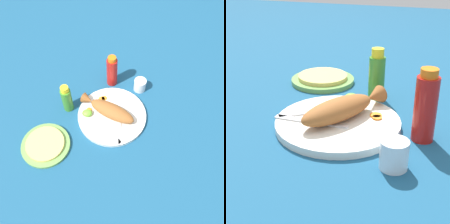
# 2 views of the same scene
# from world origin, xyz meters

# --- Properties ---
(ground_plane) EXTENTS (4.00, 4.00, 0.00)m
(ground_plane) POSITION_xyz_m (0.00, 0.00, 0.00)
(ground_plane) COLOR navy
(main_plate) EXTENTS (0.30, 0.30, 0.02)m
(main_plate) POSITION_xyz_m (0.00, 0.00, 0.01)
(main_plate) COLOR silver
(main_plate) RESTS_ON ground_plane
(fried_fish) EXTENTS (0.25, 0.18, 0.05)m
(fried_fish) POSITION_xyz_m (-0.01, 0.01, 0.04)
(fried_fish) COLOR #935628
(fried_fish) RESTS_ON main_plate
(fork_near) EXTENTS (0.02, 0.19, 0.00)m
(fork_near) POSITION_xyz_m (0.03, -0.07, 0.02)
(fork_near) COLOR silver
(fork_near) RESTS_ON main_plate
(fork_far) EXTENTS (0.12, 0.16, 0.00)m
(fork_far) POSITION_xyz_m (-0.01, -0.08, 0.02)
(fork_far) COLOR silver
(fork_far) RESTS_ON main_plate
(carrot_slice_near) EXTENTS (0.02, 0.02, 0.00)m
(carrot_slice_near) POSITION_xyz_m (-0.04, 0.09, 0.02)
(carrot_slice_near) COLOR orange
(carrot_slice_near) RESTS_ON main_plate
(carrot_slice_mid) EXTENTS (0.03, 0.03, 0.00)m
(carrot_slice_mid) POSITION_xyz_m (-0.05, 0.08, 0.02)
(carrot_slice_mid) COLOR orange
(carrot_slice_mid) RESTS_ON main_plate
(carrot_slice_far) EXTENTS (0.02, 0.02, 0.00)m
(carrot_slice_far) POSITION_xyz_m (-0.10, 0.02, 0.02)
(carrot_slice_far) COLOR orange
(carrot_slice_far) RESTS_ON main_plate
(lime_wedge_main) EXTENTS (0.04, 0.04, 0.02)m
(lime_wedge_main) POSITION_xyz_m (-0.11, -0.00, 0.03)
(lime_wedge_main) COLOR #6BB233
(lime_wedge_main) RESTS_ON main_plate
(hot_sauce_bottle_red) EXTENTS (0.05, 0.05, 0.17)m
(hot_sauce_bottle_red) POSITION_xyz_m (0.00, 0.20, 0.08)
(hot_sauce_bottle_red) COLOR #B21914
(hot_sauce_bottle_red) RESTS_ON ground_plane
(hot_sauce_bottle_green) EXTENTS (0.05, 0.05, 0.15)m
(hot_sauce_bottle_green) POSITION_xyz_m (-0.20, 0.05, 0.07)
(hot_sauce_bottle_green) COLOR #3D8428
(hot_sauce_bottle_green) RESTS_ON ground_plane
(salt_cup) EXTENTS (0.06, 0.06, 0.06)m
(salt_cup) POSITION_xyz_m (0.13, 0.16, 0.03)
(salt_cup) COLOR silver
(salt_cup) RESTS_ON ground_plane
(tortilla_plate) EXTENTS (0.20, 0.20, 0.01)m
(tortilla_plate) POSITION_xyz_m (-0.27, -0.14, 0.01)
(tortilla_plate) COLOR #6B9E4C
(tortilla_plate) RESTS_ON ground_plane
(tortilla_stack) EXTENTS (0.16, 0.16, 0.01)m
(tortilla_stack) POSITION_xyz_m (-0.27, -0.14, 0.02)
(tortilla_stack) COLOR #E0C666
(tortilla_stack) RESTS_ON tortilla_plate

